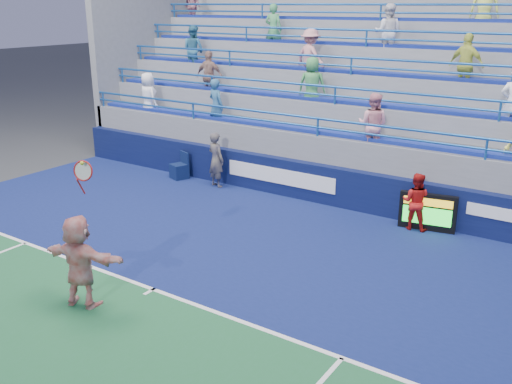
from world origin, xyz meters
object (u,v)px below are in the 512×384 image
Objects in this scene: judge_chair at (180,170)px; ball_girl at (416,202)px; line_judge at (216,160)px; tennis_player at (80,261)px; serve_speed_board at (427,212)px.

ball_girl is at bearing -0.14° from judge_chair.
line_judge reaches higher than ball_girl.
tennis_player is at bearing 56.06° from ball_girl.
ball_girl is at bearing 61.80° from tennis_player.
line_judge reaches higher than judge_chair.
judge_chair is at bearing 118.60° from tennis_player.
judge_chair is 8.19m from tennis_player.
ball_girl reaches higher than serve_speed_board.
tennis_player is at bearing 122.43° from line_judge.
line_judge is at bearing -0.21° from judge_chair.
tennis_player is (3.91, -7.17, 0.62)m from judge_chair.
ball_girl is (7.74, -0.02, 0.45)m from judge_chair.
line_judge reaches higher than serve_speed_board.
ball_girl is (6.24, -0.01, -0.12)m from line_judge.
ball_girl is at bearing -166.25° from line_judge.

